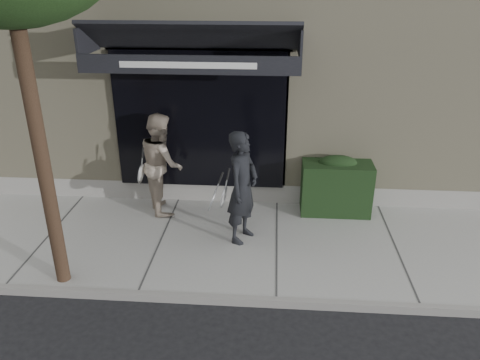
{
  "coord_description": "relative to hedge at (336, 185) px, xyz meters",
  "views": [
    {
      "loc": [
        -0.11,
        -6.93,
        4.34
      ],
      "look_at": [
        -0.68,
        0.6,
        0.99
      ],
      "focal_mm": 35.0,
      "sensor_mm": 36.0,
      "label": 1
    }
  ],
  "objects": [
    {
      "name": "building_facade",
      "position": [
        -1.11,
        3.71,
        2.08
      ],
      "size": [
        14.3,
        8.04,
        5.64
      ],
      "color": "#BCB28F",
      "rests_on": "ground"
    },
    {
      "name": "pedestrian_back",
      "position": [
        -3.29,
        -0.16,
        0.42
      ],
      "size": [
        1.03,
        1.14,
        1.91
      ],
      "color": "#B6A491",
      "rests_on": "sidewalk"
    },
    {
      "name": "hedge",
      "position": [
        0.0,
        0.0,
        0.0
      ],
      "size": [
        1.3,
        0.7,
        1.14
      ],
      "color": "black",
      "rests_on": "sidewalk"
    },
    {
      "name": "curb",
      "position": [
        -1.1,
        -2.8,
        -0.59
      ],
      "size": [
        20.0,
        0.1,
        0.14
      ],
      "primitive_type": "cube",
      "color": "gray",
      "rests_on": "ground"
    },
    {
      "name": "sidewalk",
      "position": [
        -1.1,
        -1.25,
        -0.6
      ],
      "size": [
        20.0,
        3.0,
        0.12
      ],
      "primitive_type": "cube",
      "color": "#9C9B96",
      "rests_on": "ground"
    },
    {
      "name": "pedestrian_front",
      "position": [
        -1.7,
        -1.17,
        0.43
      ],
      "size": [
        0.91,
        0.95,
        1.94
      ],
      "color": "black",
      "rests_on": "sidewalk"
    },
    {
      "name": "ground",
      "position": [
        -1.1,
        -1.25,
        -0.66
      ],
      "size": [
        80.0,
        80.0,
        0.0
      ],
      "primitive_type": "plane",
      "color": "black",
      "rests_on": "ground"
    }
  ]
}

